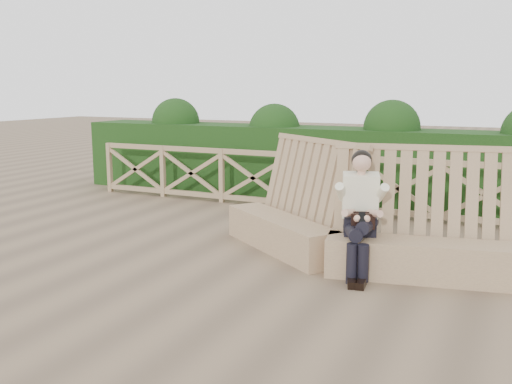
% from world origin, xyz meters
% --- Properties ---
extents(ground, '(60.00, 60.00, 0.00)m').
position_xyz_m(ground, '(0.00, 0.00, 0.00)').
color(ground, brown).
rests_on(ground, ground).
extents(bench, '(4.22, 1.96, 1.61)m').
position_xyz_m(bench, '(1.33, 0.65, 0.41)').
color(bench, '#86684C').
rests_on(bench, ground).
extents(woman, '(0.58, 1.00, 1.55)m').
position_xyz_m(woman, '(1.60, 0.24, 0.82)').
color(woman, black).
rests_on(woman, ground).
extents(guardrail, '(10.10, 0.09, 1.10)m').
position_xyz_m(guardrail, '(0.00, 3.50, 0.55)').
color(guardrail, '#907C54').
rests_on(guardrail, ground).
extents(hedge, '(12.00, 1.20, 1.50)m').
position_xyz_m(hedge, '(0.00, 4.70, 0.75)').
color(hedge, black).
rests_on(hedge, ground).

